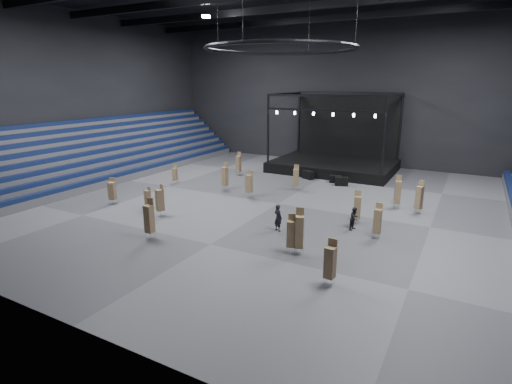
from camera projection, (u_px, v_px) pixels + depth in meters
The scene contains 28 objects.
floor at pixel (278, 204), 35.38m from camera, with size 50.00×50.00×0.00m, color #535356.
wall_back at pixel (350, 93), 50.76m from camera, with size 50.00×0.20×18.00m, color black.
wall_front at pixel (45, 120), 15.21m from camera, with size 50.00×0.20×18.00m, color black.
wall_left at pixel (77, 95), 44.52m from camera, with size 0.20×42.00×18.00m, color black.
bleachers_left at pixel (97, 161), 45.50m from camera, with size 7.20×40.00×6.40m.
stage at pixel (336, 158), 48.74m from camera, with size 14.00×10.00×9.20m.
truss_ring at pixel (281, 49), 31.92m from camera, with size 12.30×12.30×5.15m.
flight_case_left at pixel (308, 175), 44.35m from camera, with size 1.35×0.68×0.90m, color black.
flight_case_mid at pixel (335, 179), 42.61m from camera, with size 1.21×0.60×0.80m, color black.
flight_case_right at pixel (342, 181), 41.45m from camera, with size 1.33×0.67×0.89m, color black.
chair_stack_0 at pixel (330, 262), 20.86m from camera, with size 0.57×0.57×2.58m.
chair_stack_1 at pixel (149, 218), 27.19m from camera, with size 0.53×0.53×2.85m.
chair_stack_2 at pixel (225, 176), 39.56m from camera, with size 0.55×0.55×2.78m.
chair_stack_3 at pixel (398, 192), 33.79m from camera, with size 0.61×0.61×2.86m.
chair_stack_4 at pixel (175, 174), 42.01m from camera, with size 0.53×0.53×2.00m.
chair_stack_5 at pixel (249, 183), 37.14m from camera, with size 0.59×0.59×2.52m.
chair_stack_6 at pixel (160, 200), 31.78m from camera, with size 0.73×0.73×2.61m.
chair_stack_7 at pixel (299, 231), 24.65m from camera, with size 0.67×0.67×3.00m.
chair_stack_8 at pixel (419, 197), 32.44m from camera, with size 0.63×0.63×2.75m.
chair_stack_9 at pixel (291, 233), 24.87m from camera, with size 0.62×0.62×2.53m.
chair_stack_10 at pixel (239, 163), 45.91m from camera, with size 0.47×0.47×2.68m.
chair_stack_11 at pixel (296, 177), 39.58m from camera, with size 0.63×0.63×2.53m.
chair_stack_12 at pixel (357, 207), 30.17m from camera, with size 0.62×0.62×2.54m.
chair_stack_13 at pixel (377, 221), 27.18m from camera, with size 0.48×0.48×2.52m.
chair_stack_14 at pixel (148, 197), 33.81m from camera, with size 0.54×0.54×1.87m.
chair_stack_15 at pixel (112, 190), 34.90m from camera, with size 0.70×0.70×2.37m.
man_center at pixel (278, 218), 28.68m from camera, with size 0.72×0.48×1.99m, color black.
crew_member at pixel (354, 218), 28.96m from camera, with size 0.82×0.64×1.69m, color black.
Camera 1 is at (14.45, -30.65, 10.42)m, focal length 28.00 mm.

